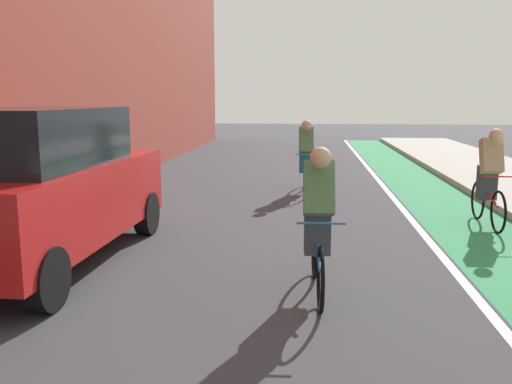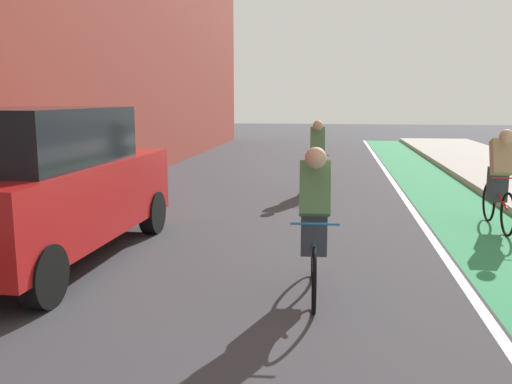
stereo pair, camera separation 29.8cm
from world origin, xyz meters
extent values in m
plane|color=#38383D|center=(0.00, 12.07, 0.00)|extent=(70.71, 70.71, 0.00)
cube|color=#2D8451|center=(3.16, 14.07, 0.00)|extent=(1.60, 32.14, 0.00)
cube|color=white|center=(2.26, 14.07, 0.00)|extent=(0.12, 32.14, 0.00)
cube|color=red|center=(-2.91, 8.91, 0.80)|extent=(1.95, 4.32, 0.95)
cube|color=black|center=(-2.92, 8.70, 1.60)|extent=(1.68, 2.60, 0.75)
cylinder|color=black|center=(-3.71, 10.52, 0.33)|extent=(0.24, 0.67, 0.66)
cylinder|color=black|center=(-2.03, 10.47, 0.33)|extent=(0.24, 0.67, 0.66)
cylinder|color=black|center=(-2.11, 7.30, 0.33)|extent=(0.24, 0.67, 0.66)
torus|color=black|center=(0.59, 7.53, 0.34)|extent=(0.07, 0.67, 0.67)
torus|color=black|center=(0.54, 8.58, 0.34)|extent=(0.07, 0.67, 0.67)
cylinder|color=#1966A5|center=(0.57, 8.06, 0.56)|extent=(0.08, 0.96, 0.33)
cylinder|color=#1966A5|center=(0.56, 8.24, 0.64)|extent=(0.04, 0.12, 0.55)
cylinder|color=#1966A5|center=(0.59, 7.61, 0.89)|extent=(0.48, 0.05, 0.02)
cube|color=#333842|center=(0.56, 8.16, 0.71)|extent=(0.29, 0.25, 0.56)
cube|color=#4C7247|center=(0.57, 8.03, 1.17)|extent=(0.34, 0.41, 0.60)
sphere|color=tan|center=(0.57, 7.88, 1.51)|extent=(0.22, 0.22, 0.22)
cube|color=beige|center=(0.56, 8.16, 1.19)|extent=(0.27, 0.29, 0.39)
torus|color=black|center=(3.42, 11.04, 0.34)|extent=(0.04, 0.68, 0.68)
torus|color=black|center=(3.41, 12.09, 0.34)|extent=(0.04, 0.68, 0.68)
cylinder|color=red|center=(3.41, 11.56, 0.56)|extent=(0.05, 0.96, 0.33)
cylinder|color=red|center=(3.41, 11.75, 0.64)|extent=(0.04, 0.12, 0.55)
cylinder|color=red|center=(3.42, 11.12, 0.89)|extent=(0.48, 0.03, 0.02)
cube|color=#333842|center=(3.41, 11.67, 0.71)|extent=(0.28, 0.24, 0.56)
cube|color=tan|center=(3.41, 11.54, 1.17)|extent=(0.32, 0.40, 0.60)
sphere|color=tan|center=(3.41, 11.38, 1.51)|extent=(0.22, 0.22, 0.22)
cube|color=#1E598C|center=(3.41, 11.66, 1.19)|extent=(0.26, 0.28, 0.39)
torus|color=black|center=(0.43, 14.13, 0.34)|extent=(0.07, 0.68, 0.68)
torus|color=black|center=(0.37, 15.18, 0.34)|extent=(0.07, 0.68, 0.68)
cylinder|color=#338C3F|center=(0.40, 14.65, 0.56)|extent=(0.09, 0.96, 0.33)
cylinder|color=#338C3F|center=(0.39, 14.84, 0.64)|extent=(0.04, 0.12, 0.55)
cylinder|color=#338C3F|center=(0.42, 14.21, 0.89)|extent=(0.48, 0.05, 0.02)
cube|color=#1E598C|center=(0.39, 14.76, 0.71)|extent=(0.29, 0.25, 0.56)
cube|color=#4C7247|center=(0.40, 14.63, 1.17)|extent=(0.34, 0.41, 0.60)
sphere|color=tan|center=(0.41, 14.47, 1.51)|extent=(0.22, 0.22, 0.22)
camera|label=1|loc=(0.45, 2.27, 2.11)|focal=38.83mm
camera|label=2|loc=(0.74, 2.31, 2.11)|focal=38.83mm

